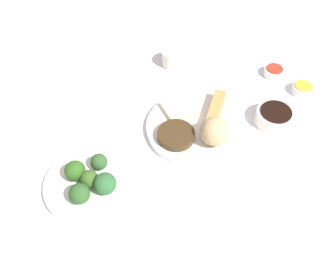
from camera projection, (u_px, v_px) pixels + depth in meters
name	position (u px, v px, depth m)	size (l,w,h in m)	color
tabletop	(201.00, 132.00, 0.97)	(2.20, 2.20, 0.02)	white
main_plate	(196.00, 127.00, 0.96)	(0.25, 0.25, 0.02)	white
rice_scoop	(215.00, 131.00, 0.89)	(0.07, 0.07, 0.07)	tan
spring_roll	(216.00, 110.00, 0.96)	(0.12, 0.03, 0.03)	tan
crab_rangoon_wonton	(180.00, 109.00, 0.98)	(0.07, 0.08, 0.01)	beige
stir_fry_heap	(176.00, 135.00, 0.92)	(0.09, 0.09, 0.02)	#422F19
broccoli_plate	(90.00, 184.00, 0.85)	(0.21, 0.21, 0.01)	white
broccoli_floret_0	(89.00, 179.00, 0.82)	(0.04, 0.04, 0.04)	#3B5F23
broccoli_floret_1	(75.00, 171.00, 0.83)	(0.05, 0.05, 0.05)	#316320
broccoli_floret_2	(105.00, 184.00, 0.81)	(0.05, 0.05, 0.05)	#2F6635
broccoli_floret_3	(79.00, 194.00, 0.80)	(0.05, 0.05, 0.05)	#2E5A27
broccoli_floret_4	(99.00, 162.00, 0.85)	(0.04, 0.04, 0.04)	#325B2C
soy_sauce_bowl	(275.00, 117.00, 0.96)	(0.10, 0.10, 0.04)	white
soy_sauce_bowl_liquid	(276.00, 112.00, 0.95)	(0.08, 0.08, 0.00)	black
sauce_ramekin_hot_mustard	(302.00, 89.00, 1.04)	(0.06, 0.06, 0.02)	white
sauce_ramekin_hot_mustard_liquid	(304.00, 86.00, 1.03)	(0.05, 0.05, 0.00)	yellow
sauce_ramekin_sweet_and_sour	(274.00, 72.00, 1.09)	(0.06, 0.06, 0.02)	white
sauce_ramekin_sweet_and_sour_liquid	(275.00, 69.00, 1.08)	(0.05, 0.05, 0.00)	red
teacup	(173.00, 58.00, 1.11)	(0.07, 0.07, 0.05)	silver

